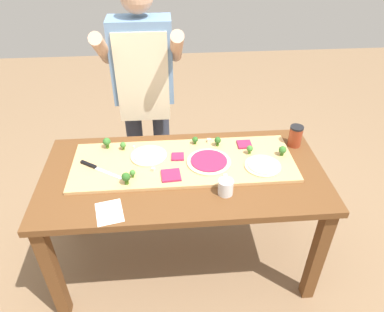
# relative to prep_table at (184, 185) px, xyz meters

# --- Properties ---
(ground_plane) EXTENTS (8.00, 8.00, 0.00)m
(ground_plane) POSITION_rel_prep_table_xyz_m (0.00, 0.00, -0.67)
(ground_plane) COLOR #896B4C
(prep_table) EXTENTS (1.62, 0.79, 0.77)m
(prep_table) POSITION_rel_prep_table_xyz_m (0.00, 0.00, 0.00)
(prep_table) COLOR brown
(prep_table) RESTS_ON ground
(cutting_board) EXTENTS (1.30, 0.46, 0.02)m
(cutting_board) POSITION_rel_prep_table_xyz_m (0.01, 0.08, 0.11)
(cutting_board) COLOR tan
(cutting_board) RESTS_ON prep_table
(chefs_knife) EXTENTS (0.26, 0.19, 0.02)m
(chefs_knife) POSITION_rel_prep_table_xyz_m (-0.50, 0.05, 0.13)
(chefs_knife) COLOR #B7BABF
(chefs_knife) RESTS_ON cutting_board
(pizza_whole_cheese_artichoke) EXTENTS (0.21, 0.21, 0.02)m
(pizza_whole_cheese_artichoke) POSITION_rel_prep_table_xyz_m (0.46, -0.01, 0.13)
(pizza_whole_cheese_artichoke) COLOR beige
(pizza_whole_cheese_artichoke) RESTS_ON cutting_board
(pizza_whole_white_garlic) EXTENTS (0.22, 0.22, 0.02)m
(pizza_whole_white_garlic) POSITION_rel_prep_table_xyz_m (-0.20, 0.14, 0.13)
(pizza_whole_white_garlic) COLOR beige
(pizza_whole_white_garlic) RESTS_ON cutting_board
(pizza_whole_beet_magenta) EXTENTS (0.26, 0.26, 0.02)m
(pizza_whole_beet_magenta) POSITION_rel_prep_table_xyz_m (0.15, 0.05, 0.13)
(pizza_whole_beet_magenta) COLOR beige
(pizza_whole_beet_magenta) RESTS_ON cutting_board
(pizza_slice_near_left) EXTENTS (0.09, 0.09, 0.01)m
(pizza_slice_near_left) POSITION_rel_prep_table_xyz_m (0.39, 0.21, 0.13)
(pizza_slice_near_left) COLOR #9E234C
(pizza_slice_near_left) RESTS_ON cutting_board
(pizza_slice_near_right) EXTENTS (0.11, 0.11, 0.01)m
(pizza_slice_near_right) POSITION_rel_prep_table_xyz_m (-0.07, -0.06, 0.13)
(pizza_slice_near_right) COLOR #9E234C
(pizza_slice_near_right) RESTS_ON cutting_board
(pizza_slice_far_right) EXTENTS (0.08, 0.08, 0.01)m
(pizza_slice_far_right) POSITION_rel_prep_table_xyz_m (-0.03, 0.11, 0.13)
(pizza_slice_far_right) COLOR #9E234C
(pizza_slice_far_right) RESTS_ON cutting_board
(broccoli_floret_front_left) EXTENTS (0.05, 0.05, 0.07)m
(broccoli_floret_front_left) POSITION_rel_prep_table_xyz_m (-0.31, -0.10, 0.17)
(broccoli_floret_front_left) COLOR #366618
(broccoli_floret_front_left) RESTS_ON cutting_board
(broccoli_floret_center_right) EXTENTS (0.04, 0.04, 0.05)m
(broccoli_floret_center_right) POSITION_rel_prep_table_xyz_m (-0.35, 0.22, 0.15)
(broccoli_floret_center_right) COLOR #487A23
(broccoli_floret_center_right) RESTS_ON cutting_board
(broccoli_floret_back_mid) EXTENTS (0.03, 0.03, 0.05)m
(broccoli_floret_back_mid) POSITION_rel_prep_table_xyz_m (-0.28, -0.05, 0.15)
(broccoli_floret_back_mid) COLOR #487A23
(broccoli_floret_back_mid) RESTS_ON cutting_board
(broccoli_floret_front_mid) EXTENTS (0.05, 0.05, 0.07)m
(broccoli_floret_front_mid) POSITION_rel_prep_table_xyz_m (-0.45, 0.25, 0.17)
(broccoli_floret_front_mid) COLOR #3F7220
(broccoli_floret_front_mid) RESTS_ON cutting_board
(broccoli_floret_front_right) EXTENTS (0.04, 0.04, 0.06)m
(broccoli_floret_front_right) POSITION_rel_prep_table_xyz_m (0.41, 0.12, 0.16)
(broccoli_floret_front_right) COLOR #487A23
(broccoli_floret_front_right) RESTS_ON cutting_board
(broccoli_floret_back_right) EXTENTS (0.04, 0.04, 0.05)m
(broccoli_floret_back_right) POSITION_rel_prep_table_xyz_m (0.09, 0.25, 0.15)
(broccoli_floret_back_right) COLOR #366618
(broccoli_floret_back_right) RESTS_ON cutting_board
(broccoli_floret_back_left) EXTENTS (0.05, 0.05, 0.06)m
(broccoli_floret_back_left) POSITION_rel_prep_table_xyz_m (0.60, 0.09, 0.16)
(broccoli_floret_back_left) COLOR #3F7220
(broccoli_floret_back_left) RESTS_ON cutting_board
(broccoli_floret_center_left) EXTENTS (0.04, 0.04, 0.06)m
(broccoli_floret_center_left) POSITION_rel_prep_table_xyz_m (0.23, 0.22, 0.16)
(broccoli_floret_center_left) COLOR #366618
(broccoli_floret_center_left) RESTS_ON cutting_board
(cheese_crumble_a) EXTENTS (0.02, 0.02, 0.02)m
(cheese_crumble_a) POSITION_rel_prep_table_xyz_m (-0.17, 0.00, 0.13)
(cheese_crumble_a) COLOR silver
(cheese_crumble_a) RESTS_ON cutting_board
(cheese_crumble_b) EXTENTS (0.02, 0.02, 0.02)m
(cheese_crumble_b) POSITION_rel_prep_table_xyz_m (0.23, -0.10, 0.13)
(cheese_crumble_b) COLOR silver
(cheese_crumble_b) RESTS_ON cutting_board
(cheese_crumble_c) EXTENTS (0.02, 0.02, 0.01)m
(cheese_crumble_c) POSITION_rel_prep_table_xyz_m (-0.29, 0.24, 0.13)
(cheese_crumble_c) COLOR white
(cheese_crumble_c) RESTS_ON cutting_board
(cheese_crumble_d) EXTENTS (0.02, 0.02, 0.02)m
(cheese_crumble_d) POSITION_rel_prep_table_xyz_m (0.18, 0.26, 0.13)
(cheese_crumble_d) COLOR silver
(cheese_crumble_d) RESTS_ON cutting_board
(flour_cup) EXTENTS (0.08, 0.08, 0.09)m
(flour_cup) POSITION_rel_prep_table_xyz_m (0.21, -0.20, 0.14)
(flour_cup) COLOR white
(flour_cup) RESTS_ON prep_table
(sauce_jar) EXTENTS (0.08, 0.08, 0.14)m
(sauce_jar) POSITION_rel_prep_table_xyz_m (0.71, 0.21, 0.17)
(sauce_jar) COLOR #99381E
(sauce_jar) RESTS_ON prep_table
(recipe_note) EXTENTS (0.16, 0.19, 0.00)m
(recipe_note) POSITION_rel_prep_table_xyz_m (-0.39, -0.30, 0.11)
(recipe_note) COLOR white
(recipe_note) RESTS_ON prep_table
(cook_center) EXTENTS (0.54, 0.39, 1.67)m
(cook_center) POSITION_rel_prep_table_xyz_m (-0.23, 0.67, 0.33)
(cook_center) COLOR #333847
(cook_center) RESTS_ON ground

